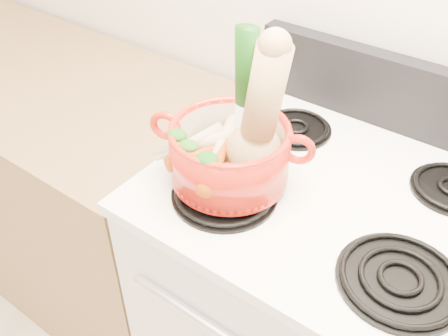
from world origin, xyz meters
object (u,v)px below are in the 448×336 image
Objects in this scene: stove_body at (314,324)px; leek at (247,97)px; dutch_oven at (230,153)px; squash at (256,110)px.

stove_body is 2.93× the size of leek.
stove_body is 3.70× the size of dutch_oven.
squash reaches higher than dutch_oven.
leek is (-0.19, -0.08, 0.69)m from stove_body.
stove_body is at bearing 4.71° from squash.
squash is 0.03m from leek.
dutch_oven is at bearing -170.86° from squash.
stove_body is 3.18× the size of squash.
stove_body is 0.70m from squash.
dutch_oven is at bearing -150.20° from stove_body.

